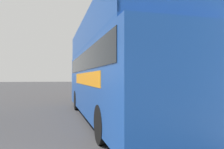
# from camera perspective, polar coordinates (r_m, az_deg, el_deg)

# --- Properties ---
(ground_plane) EXTENTS (144.00, 144.00, 0.00)m
(ground_plane) POSITION_cam_1_polar(r_m,az_deg,el_deg) (23.84, -15.65, -5.04)
(ground_plane) COLOR #333335
(sidewalk) EXTENTS (3.65, 108.00, 0.14)m
(sidewalk) POSITION_cam_1_polar(r_m,az_deg,el_deg) (21.54, 2.71, -5.33)
(sidewalk) COLOR #ADAAA3
(sidewalk) RESTS_ON ground_plane
(brick_terrace_rear) EXTENTS (6.00, 17.98, 9.41)m
(brick_terrace_rear) POSITION_cam_1_polar(r_m,az_deg,el_deg) (21.57, 16.77, 7.05)
(brick_terrace_rear) COLOR #9E664C
(brick_terrace_rear) RESTS_ON ground_plane
(tour_bus) EXTENTS (2.96, 10.76, 4.13)m
(tour_bus) POSITION_cam_1_polar(r_m,az_deg,el_deg) (9.23, -0.10, -0.17)
(tour_bus) COLOR #19479E
(tour_bus) RESTS_ON ground_plane
(parked_car_ahead_of_bus) EXTENTS (1.90, 4.19, 1.46)m
(parked_car_ahead_of_bus) POSITION_cam_1_polar(r_m,az_deg,el_deg) (16.79, -3.37, -4.50)
(parked_car_ahead_of_bus) COLOR black
(parked_car_ahead_of_bus) RESTS_ON ground_plane
(pedestrian_third) EXTENTS (0.40, 0.22, 1.54)m
(pedestrian_third) POSITION_cam_1_polar(r_m,az_deg,el_deg) (10.92, 21.37, -4.44)
(pedestrian_third) COLOR #232328
(pedestrian_third) RESTS_ON sidewalk
(lamp_post_nearest) EXTENTS (0.35, 0.35, 4.79)m
(lamp_post_nearest) POSITION_cam_1_polar(r_m,az_deg,el_deg) (7.78, 22.52, 11.63)
(lamp_post_nearest) COLOR black
(lamp_post_nearest) RESTS_ON sidewalk
(lamp_post_second) EXTENTS (0.35, 0.35, 4.88)m
(lamp_post_second) POSITION_cam_1_polar(r_m,az_deg,el_deg) (16.17, 2.66, 5.30)
(lamp_post_second) COLOR black
(lamp_post_second) RESTS_ON sidewalk
(lamp_post_third) EXTENTS (0.35, 0.35, 4.70)m
(lamp_post_third) POSITION_cam_1_polar(r_m,az_deg,el_deg) (25.27, -2.35, 2.85)
(lamp_post_third) COLOR black
(lamp_post_third) RESTS_ON sidewalk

